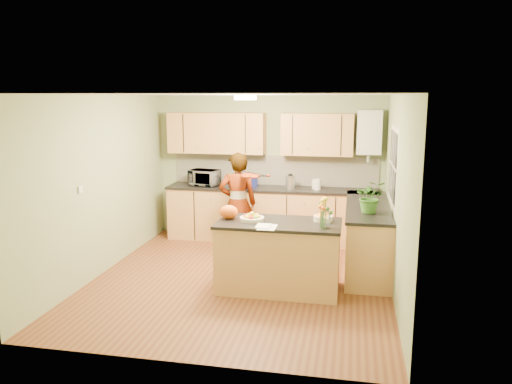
# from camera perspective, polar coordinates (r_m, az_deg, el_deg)

# --- Properties ---
(floor) EXTENTS (4.50, 4.50, 0.00)m
(floor) POSITION_cam_1_polar(r_m,az_deg,el_deg) (6.97, -1.68, -9.94)
(floor) COLOR #5B2E1A
(floor) RESTS_ON ground
(ceiling) EXTENTS (4.00, 4.50, 0.02)m
(ceiling) POSITION_cam_1_polar(r_m,az_deg,el_deg) (6.52, -1.81, 11.07)
(ceiling) COLOR white
(ceiling) RESTS_ON wall_back
(wall_back) EXTENTS (4.00, 0.02, 2.50)m
(wall_back) POSITION_cam_1_polar(r_m,az_deg,el_deg) (8.81, 1.49, 2.85)
(wall_back) COLOR gray
(wall_back) RESTS_ON floor
(wall_front) EXTENTS (4.00, 0.02, 2.50)m
(wall_front) POSITION_cam_1_polar(r_m,az_deg,el_deg) (4.52, -8.06, -4.95)
(wall_front) COLOR gray
(wall_front) RESTS_ON floor
(wall_left) EXTENTS (0.02, 4.50, 2.50)m
(wall_left) POSITION_cam_1_polar(r_m,az_deg,el_deg) (7.33, -17.17, 0.75)
(wall_left) COLOR gray
(wall_left) RESTS_ON floor
(wall_right) EXTENTS (0.02, 4.50, 2.50)m
(wall_right) POSITION_cam_1_polar(r_m,az_deg,el_deg) (6.50, 15.73, -0.42)
(wall_right) COLOR gray
(wall_right) RESTS_ON floor
(back_counter) EXTENTS (3.64, 0.62, 0.94)m
(back_counter) POSITION_cam_1_polar(r_m,az_deg,el_deg) (8.65, 1.78, -2.55)
(back_counter) COLOR tan
(back_counter) RESTS_ON floor
(right_counter) EXTENTS (0.62, 2.24, 0.94)m
(right_counter) POSITION_cam_1_polar(r_m,az_deg,el_deg) (7.49, 12.62, -4.94)
(right_counter) COLOR tan
(right_counter) RESTS_ON floor
(splashback) EXTENTS (3.60, 0.02, 0.52)m
(splashback) POSITION_cam_1_polar(r_m,az_deg,el_deg) (8.79, 2.11, 2.50)
(splashback) COLOR silver
(splashback) RESTS_ON back_counter
(upper_cabinets) EXTENTS (3.20, 0.34, 0.70)m
(upper_cabinets) POSITION_cam_1_polar(r_m,az_deg,el_deg) (8.62, 0.16, 6.69)
(upper_cabinets) COLOR tan
(upper_cabinets) RESTS_ON wall_back
(boiler) EXTENTS (0.40, 0.30, 0.86)m
(boiler) POSITION_cam_1_polar(r_m,az_deg,el_deg) (8.47, 12.81, 6.67)
(boiler) COLOR silver
(boiler) RESTS_ON wall_back
(window_right) EXTENTS (0.01, 1.30, 1.05)m
(window_right) POSITION_cam_1_polar(r_m,az_deg,el_deg) (7.04, 15.41, 2.92)
(window_right) COLOR silver
(window_right) RESTS_ON wall_right
(light_switch) EXTENTS (0.02, 0.09, 0.09)m
(light_switch) POSITION_cam_1_polar(r_m,az_deg,el_deg) (6.80, -19.44, 0.29)
(light_switch) COLOR silver
(light_switch) RESTS_ON wall_left
(ceiling_lamp) EXTENTS (0.30, 0.30, 0.07)m
(ceiling_lamp) POSITION_cam_1_polar(r_m,az_deg,el_deg) (6.81, -1.24, 10.74)
(ceiling_lamp) COLOR #FFEABF
(ceiling_lamp) RESTS_ON ceiling
(peninsula_island) EXTENTS (1.58, 0.81, 0.90)m
(peninsula_island) POSITION_cam_1_polar(r_m,az_deg,el_deg) (6.49, 2.60, -7.30)
(peninsula_island) COLOR tan
(peninsula_island) RESTS_ON floor
(fruit_dish) EXTENTS (0.31, 0.31, 0.11)m
(fruit_dish) POSITION_cam_1_polar(r_m,az_deg,el_deg) (6.41, -0.46, -2.90)
(fruit_dish) COLOR beige
(fruit_dish) RESTS_ON peninsula_island
(orange_bowl) EXTENTS (0.24, 0.24, 0.14)m
(orange_bowl) POSITION_cam_1_polar(r_m,az_deg,el_deg) (6.44, 7.69, -2.80)
(orange_bowl) COLOR beige
(orange_bowl) RESTS_ON peninsula_island
(flower_vase) EXTENTS (0.24, 0.24, 0.44)m
(flower_vase) POSITION_cam_1_polar(r_m,az_deg,el_deg) (6.07, 8.03, -1.40)
(flower_vase) COLOR silver
(flower_vase) RESTS_ON peninsula_island
(orange_bag) EXTENTS (0.30, 0.28, 0.18)m
(orange_bag) POSITION_cam_1_polar(r_m,az_deg,el_deg) (6.52, -3.13, -2.28)
(orange_bag) COLOR #E95A13
(orange_bag) RESTS_ON peninsula_island
(papers) EXTENTS (0.22, 0.30, 0.01)m
(papers) POSITION_cam_1_polar(r_m,az_deg,el_deg) (6.09, 1.29, -4.02)
(papers) COLOR white
(papers) RESTS_ON peninsula_island
(violinist) EXTENTS (0.68, 0.53, 1.63)m
(violinist) POSITION_cam_1_polar(r_m,az_deg,el_deg) (7.87, -2.10, -1.34)
(violinist) COLOR #E8AA8D
(violinist) RESTS_ON floor
(violin) EXTENTS (0.66, 0.57, 0.17)m
(violin) POSITION_cam_1_polar(r_m,az_deg,el_deg) (7.53, -1.02, 1.89)
(violin) COLOR #581505
(violin) RESTS_ON violinist
(microwave) EXTENTS (0.56, 0.43, 0.27)m
(microwave) POSITION_cam_1_polar(r_m,az_deg,el_deg) (8.80, -5.92, 1.65)
(microwave) COLOR silver
(microwave) RESTS_ON back_counter
(blue_box) EXTENTS (0.33, 0.30, 0.22)m
(blue_box) POSITION_cam_1_polar(r_m,az_deg,el_deg) (8.63, -0.97, 1.33)
(blue_box) COLOR navy
(blue_box) RESTS_ON back_counter
(kettle) EXTENTS (0.16, 0.16, 0.30)m
(kettle) POSITION_cam_1_polar(r_m,az_deg,el_deg) (8.46, 3.95, 1.21)
(kettle) COLOR silver
(kettle) RESTS_ON back_counter
(jar_cream) EXTENTS (0.12, 0.12, 0.16)m
(jar_cream) POSITION_cam_1_polar(r_m,az_deg,el_deg) (8.49, 6.75, 0.90)
(jar_cream) COLOR beige
(jar_cream) RESTS_ON back_counter
(jar_white) EXTENTS (0.15, 0.15, 0.18)m
(jar_white) POSITION_cam_1_polar(r_m,az_deg,el_deg) (8.41, 7.05, 0.87)
(jar_white) COLOR silver
(jar_white) RESTS_ON back_counter
(potted_plant) EXTENTS (0.43, 0.38, 0.45)m
(potted_plant) POSITION_cam_1_polar(r_m,az_deg,el_deg) (6.82, 12.96, -0.52)
(potted_plant) COLOR #356A23
(potted_plant) RESTS_ON right_counter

